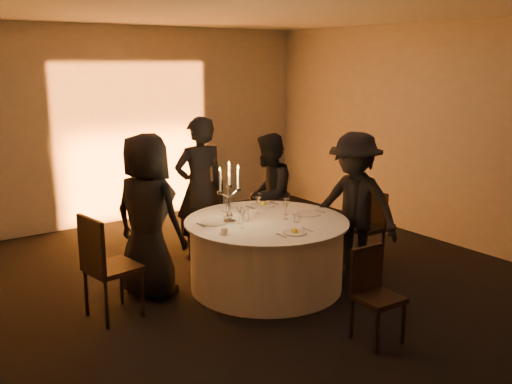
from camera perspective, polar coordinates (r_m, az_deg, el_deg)
floor at (r=6.50m, az=1.03°, el=-9.39°), size 7.00×7.00×0.00m
ceiling at (r=6.03m, az=1.15°, el=18.00°), size 7.00×7.00×0.00m
wall_back at (r=9.12m, az=-12.14°, el=6.59°), size 7.00×0.00×7.00m
wall_right at (r=8.21m, az=18.30°, el=5.54°), size 0.00×7.00×7.00m
uplighter_fixture at (r=9.12m, az=-10.96°, el=-2.64°), size 0.25×0.12×0.10m
banquet_table at (r=6.36m, az=1.05°, el=-6.18°), size 1.80×1.80×0.77m
chair_left at (r=5.71m, az=-14.96°, el=-6.71°), size 0.52×0.52×1.05m
chair_back_left at (r=7.46m, az=-5.21°, el=-2.04°), size 0.43×0.43×0.97m
chair_back_right at (r=7.72m, az=0.91°, el=-1.11°), size 0.63×0.63×1.04m
chair_right at (r=7.31m, az=11.23°, el=-3.00°), size 0.39×0.39×0.88m
chair_front at (r=5.29m, az=11.65°, el=-9.48°), size 0.39×0.39×0.85m
guest_left at (r=6.11m, az=-10.79°, el=-2.38°), size 0.87×1.02×1.76m
guest_back_left at (r=7.18m, az=-5.64°, el=0.33°), size 0.70×0.49×1.81m
guest_back_right at (r=7.32m, az=1.26°, el=-0.30°), size 0.97×0.94×1.58m
guest_right at (r=6.63m, az=9.80°, el=-1.39°), size 0.94×1.24×1.70m
plate_left at (r=6.16m, az=-4.22°, el=-3.04°), size 0.36×0.29×0.01m
plate_back_left at (r=6.65m, az=-1.86°, el=-1.78°), size 0.36×0.27×0.01m
plate_back_right at (r=6.86m, az=0.69°, el=-1.25°), size 0.35×0.30×0.08m
plate_right at (r=6.52m, az=5.27°, el=-2.15°), size 0.36×0.28×0.01m
plate_front at (r=5.79m, az=3.89°, el=-3.97°), size 0.36×0.25×0.08m
coffee_cup at (r=5.76m, az=-3.17°, el=-3.92°), size 0.11×0.11×0.07m
candelabra at (r=6.11m, az=-2.68°, el=-0.94°), size 0.28×0.14×0.68m
wine_glass_a at (r=6.43m, az=3.04°, el=-1.12°), size 0.07×0.07×0.19m
wine_glass_b at (r=6.50m, az=0.16°, el=-0.96°), size 0.07×0.07×0.19m
wine_glass_c at (r=6.26m, az=3.02°, el=-1.52°), size 0.07×0.07×0.19m
wine_glass_d at (r=6.35m, az=-2.98°, el=-1.31°), size 0.07×0.07×0.19m
wine_glass_e at (r=6.07m, az=-1.68°, el=-1.98°), size 0.07×0.07×0.19m
wine_glass_f at (r=5.92m, az=-1.40°, el=-2.36°), size 0.07×0.07×0.19m
tumbler_a at (r=6.18m, az=4.09°, el=-2.61°), size 0.07×0.07×0.09m
tumbler_b at (r=6.19m, az=-1.01°, el=-2.54°), size 0.07×0.07×0.09m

